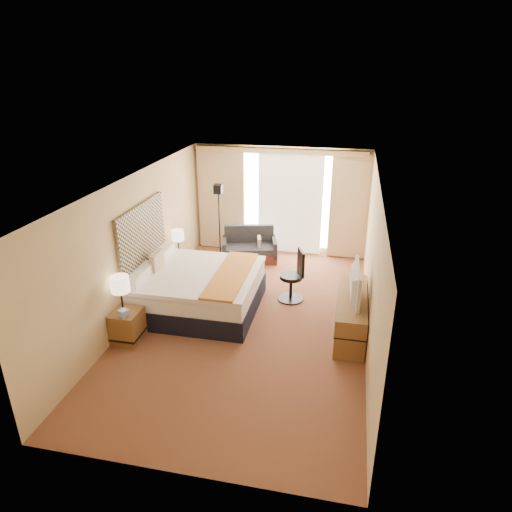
% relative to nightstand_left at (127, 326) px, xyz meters
% --- Properties ---
extents(floor, '(4.20, 7.00, 0.02)m').
position_rel_nightstand_left_xyz_m(floor, '(1.87, 1.05, -0.28)').
color(floor, '#511717').
rests_on(floor, ground).
extents(ceiling, '(4.20, 7.00, 0.02)m').
position_rel_nightstand_left_xyz_m(ceiling, '(1.87, 1.05, 2.33)').
color(ceiling, silver).
rests_on(ceiling, wall_back).
extents(wall_back, '(4.20, 0.02, 2.60)m').
position_rel_nightstand_left_xyz_m(wall_back, '(1.87, 4.55, 1.02)').
color(wall_back, '#DFC488').
rests_on(wall_back, ground).
extents(wall_front, '(4.20, 0.02, 2.60)m').
position_rel_nightstand_left_xyz_m(wall_front, '(1.87, -2.45, 1.02)').
color(wall_front, '#DFC488').
rests_on(wall_front, ground).
extents(wall_left, '(0.02, 7.00, 2.60)m').
position_rel_nightstand_left_xyz_m(wall_left, '(-0.23, 1.05, 1.02)').
color(wall_left, '#DFC488').
rests_on(wall_left, ground).
extents(wall_right, '(0.02, 7.00, 2.60)m').
position_rel_nightstand_left_xyz_m(wall_right, '(3.97, 1.05, 1.02)').
color(wall_right, '#DFC488').
rests_on(wall_right, ground).
extents(headboard, '(0.06, 1.85, 1.50)m').
position_rel_nightstand_left_xyz_m(headboard, '(-0.19, 1.25, 1.01)').
color(headboard, black).
rests_on(headboard, wall_left).
extents(nightstand_left, '(0.45, 0.52, 0.55)m').
position_rel_nightstand_left_xyz_m(nightstand_left, '(0.00, 0.00, 0.00)').
color(nightstand_left, olive).
rests_on(nightstand_left, floor).
extents(nightstand_right, '(0.45, 0.52, 0.55)m').
position_rel_nightstand_left_xyz_m(nightstand_right, '(0.00, 2.50, 0.00)').
color(nightstand_right, olive).
rests_on(nightstand_right, floor).
extents(media_dresser, '(0.50, 1.80, 0.70)m').
position_rel_nightstand_left_xyz_m(media_dresser, '(3.70, 1.05, 0.07)').
color(media_dresser, olive).
rests_on(media_dresser, floor).
extents(window, '(2.30, 0.02, 2.30)m').
position_rel_nightstand_left_xyz_m(window, '(2.12, 4.52, 1.04)').
color(window, white).
rests_on(window, wall_back).
extents(curtains, '(4.12, 0.19, 2.56)m').
position_rel_nightstand_left_xyz_m(curtains, '(1.87, 4.44, 1.13)').
color(curtains, beige).
rests_on(curtains, floor).
extents(bed, '(2.26, 2.06, 1.10)m').
position_rel_nightstand_left_xyz_m(bed, '(0.81, 1.30, 0.13)').
color(bed, black).
rests_on(bed, floor).
extents(loveseat, '(1.41, 0.98, 0.80)m').
position_rel_nightstand_left_xyz_m(loveseat, '(1.27, 3.80, -0.01)').
color(loveseat, '#551F18').
rests_on(loveseat, floor).
extents(floor_lamp, '(0.24, 0.24, 1.93)m').
position_rel_nightstand_left_xyz_m(floor_lamp, '(0.67, 3.35, 1.09)').
color(floor_lamp, black).
rests_on(floor_lamp, floor).
extents(desk_chair, '(0.52, 0.52, 1.05)m').
position_rel_nightstand_left_xyz_m(desk_chair, '(2.56, 2.04, 0.19)').
color(desk_chair, black).
rests_on(desk_chair, floor).
extents(lamp_left, '(0.31, 0.31, 0.66)m').
position_rel_nightstand_left_xyz_m(lamp_left, '(-0.02, -0.03, 0.78)').
color(lamp_left, black).
rests_on(lamp_left, nightstand_left).
extents(lamp_right, '(0.26, 0.26, 0.55)m').
position_rel_nightstand_left_xyz_m(lamp_right, '(-0.01, 2.53, 0.70)').
color(lamp_right, black).
rests_on(lamp_right, nightstand_right).
extents(tissue_box, '(0.17, 0.17, 0.12)m').
position_rel_nightstand_left_xyz_m(tissue_box, '(0.04, -0.15, 0.33)').
color(tissue_box, '#96B5E9').
rests_on(tissue_box, nightstand_left).
extents(telephone, '(0.22, 0.20, 0.07)m').
position_rel_nightstand_left_xyz_m(telephone, '(0.08, 2.43, 0.31)').
color(telephone, black).
rests_on(telephone, nightstand_right).
extents(television, '(0.19, 1.04, 0.60)m').
position_rel_nightstand_left_xyz_m(television, '(3.65, 0.96, 0.72)').
color(television, black).
rests_on(television, media_dresser).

